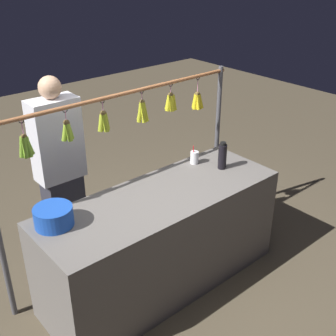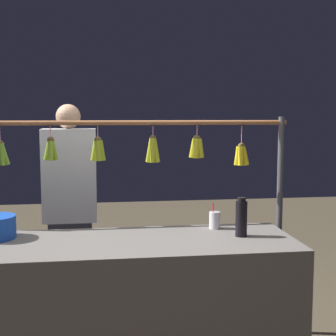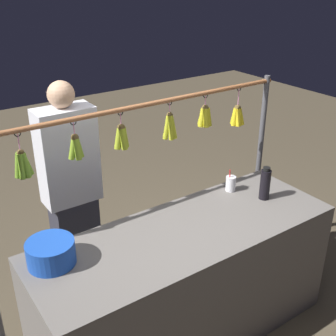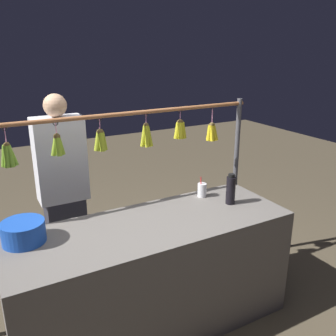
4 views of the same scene
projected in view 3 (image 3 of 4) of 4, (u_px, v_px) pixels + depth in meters
ground_plane at (185, 331)px, 3.07m from camera, size 12.00×12.00×0.00m
market_counter at (186, 284)px, 2.88m from camera, size 2.01×0.71×0.86m
display_rack at (149, 160)px, 2.93m from camera, size 2.29×0.12×1.60m
water_bottle at (265, 184)px, 3.02m from camera, size 0.07×0.07×0.24m
blue_bucket at (51, 253)px, 2.37m from camera, size 0.27×0.27×0.14m
drink_cup at (231, 184)px, 3.15m from camera, size 0.07×0.07×0.17m
vendor_person at (72, 196)px, 3.15m from camera, size 0.40×0.22×1.69m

